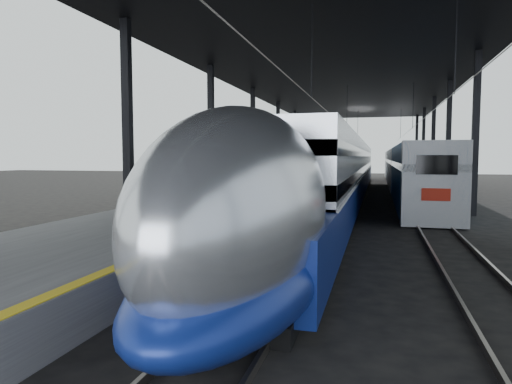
% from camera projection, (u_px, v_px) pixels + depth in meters
% --- Properties ---
extents(ground, '(160.00, 160.00, 0.00)m').
position_uv_depth(ground, '(217.00, 269.00, 13.32)').
color(ground, black).
rests_on(ground, ground).
extents(platform, '(6.00, 80.00, 1.00)m').
position_uv_depth(platform, '(265.00, 194.00, 33.44)').
color(platform, '#4C4C4F').
rests_on(platform, ground).
extents(yellow_strip, '(0.30, 80.00, 0.01)m').
position_uv_depth(yellow_strip, '(303.00, 188.00, 32.68)').
color(yellow_strip, gold).
rests_on(yellow_strip, platform).
extents(rails, '(6.52, 80.00, 0.16)m').
position_uv_depth(rails, '(378.00, 203.00, 31.42)').
color(rails, slate).
rests_on(rails, ground).
extents(canopy, '(18.00, 75.00, 9.47)m').
position_uv_depth(canopy, '(341.00, 72.00, 31.38)').
color(canopy, black).
rests_on(canopy, ground).
extents(tgv_train, '(3.05, 65.20, 4.38)m').
position_uv_depth(tgv_train, '(345.00, 172.00, 35.49)').
color(tgv_train, silver).
rests_on(tgv_train, ground).
extents(second_train, '(2.91, 56.05, 4.01)m').
position_uv_depth(second_train, '(403.00, 169.00, 46.60)').
color(second_train, navy).
rests_on(second_train, ground).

